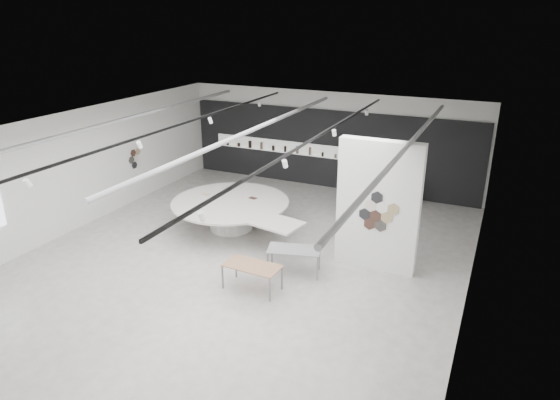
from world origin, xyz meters
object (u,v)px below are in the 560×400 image
at_px(display_island, 232,211).
at_px(sample_table_wood, 252,267).
at_px(partition_column, 378,206).
at_px(kitchen_counter, 398,189).
at_px(sample_table_stone, 294,251).

distance_m(display_island, sample_table_wood, 3.84).
height_order(partition_column, display_island, partition_column).
bearing_deg(display_island, kitchen_counter, 60.12).
bearing_deg(partition_column, kitchen_counter, 95.71).
distance_m(sample_table_wood, sample_table_stone, 1.37).
relative_size(display_island, sample_table_wood, 3.48).
xyz_separation_m(partition_column, sample_table_stone, (-1.88, -1.24, -1.14)).
distance_m(sample_table_stone, kitchen_counter, 6.92).
bearing_deg(display_island, partition_column, 4.00).
bearing_deg(kitchen_counter, display_island, -128.83).
xyz_separation_m(sample_table_wood, kitchen_counter, (1.95, 8.00, -0.20)).
bearing_deg(sample_table_wood, display_island, 127.33).
bearing_deg(partition_column, sample_table_stone, -146.44).
relative_size(partition_column, kitchen_counter, 2.39).
relative_size(sample_table_wood, sample_table_stone, 0.96).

